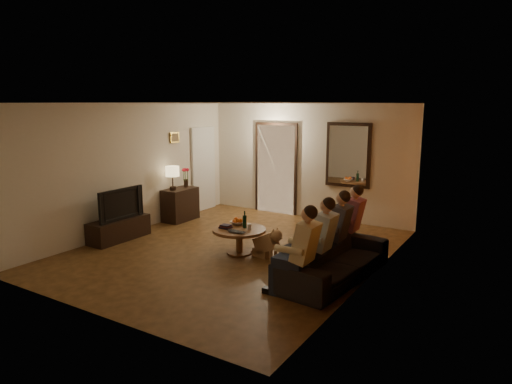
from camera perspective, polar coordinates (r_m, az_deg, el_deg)
The scene contains 33 objects.
floor at distance 8.27m, azimuth -2.89°, elevation -7.29°, with size 5.00×6.00×0.01m, color #3F2A11.
ceiling at distance 7.86m, azimuth -3.07°, elevation 11.03°, with size 5.00×6.00×0.01m, color white.
back_wall at distance 10.54m, azimuth 6.38°, elevation 3.86°, with size 5.00×0.02×2.60m, color beige.
front_wall at distance 5.80m, azimuth -20.12°, elevation -2.52°, with size 5.00×0.02×2.60m, color beige.
left_wall at distance 9.60m, azimuth -15.35°, elevation 2.85°, with size 0.02×6.00×2.60m, color beige.
right_wall at distance 6.87m, azimuth 14.42°, elevation -0.19°, with size 0.02×6.00×2.60m, color beige.
orange_accent at distance 6.87m, azimuth 14.34°, elevation -0.18°, with size 0.01×6.00×2.60m, color #DC5B25.
kitchen_doorway at distance 10.92m, azimuth 2.51°, elevation 2.84°, with size 1.00×0.06×2.10m, color #FFE0A5.
door_trim at distance 10.91m, azimuth 2.49°, elevation 2.83°, with size 1.12×0.04×2.22m, color black.
fridge_glimpse at distance 10.83m, azimuth 3.67°, elevation 1.96°, with size 0.45×0.03×1.70m, color silver.
mirror_frame at distance 10.09m, azimuth 11.45°, elevation 4.55°, with size 1.00×0.05×1.40m, color black.
mirror_glass at distance 10.07m, azimuth 11.39°, elevation 4.53°, with size 0.86×0.02×1.26m, color white.
white_door at distance 11.28m, azimuth -6.58°, elevation 2.89°, with size 0.06×0.85×2.04m, color white.
framed_art at distance 10.44m, azimuth -10.15°, elevation 6.73°, with size 0.03×0.28×0.24m, color #B28C33.
art_canvas at distance 10.43m, azimuth -10.09°, elevation 6.72°, with size 0.01×0.22×0.18m, color brown.
dresser at distance 10.41m, azimuth -9.45°, elevation -1.54°, with size 0.45×0.82×0.73m, color black.
table_lamp at distance 10.13m, azimuth -10.38°, elevation 1.73°, with size 0.30×0.30×0.54m, color beige, non-canonical shape.
flower_vase at distance 10.47m, azimuth -8.76°, elevation 1.79°, with size 0.14×0.14×0.44m, color red, non-canonical shape.
tv_stand at distance 9.23m, azimuth -16.74°, elevation -4.48°, with size 0.45×1.24×0.41m, color black.
tv at distance 9.11m, azimuth -16.91°, elevation -1.39°, with size 0.14×1.05×0.60m, color black.
sofa at distance 6.98m, azimuth 9.67°, elevation -8.17°, with size 0.85×2.17×0.63m, color black.
person_a at distance 6.15m, azimuth 5.67°, elevation -7.94°, with size 0.60×0.40×1.20m, color tan, non-canonical shape.
person_b at distance 6.67m, azimuth 7.97°, elevation -6.48°, with size 0.60×0.40×1.20m, color tan, non-canonical shape.
person_c at distance 7.20m, azimuth 9.92°, elevation -5.23°, with size 0.60×0.40×1.20m, color tan, non-canonical shape.
person_d at distance 7.74m, azimuth 11.59°, elevation -4.15°, with size 0.60×0.40×1.20m, color tan, non-canonical shape.
dog at distance 7.79m, azimuth 1.30°, elevation -6.28°, with size 0.56×0.24×0.56m, color olive, non-canonical shape.
coffee_table at distance 8.04m, azimuth -2.10°, elevation -6.15°, with size 0.93×0.93×0.45m, color brown.
bowl at distance 8.24m, azimuth -2.30°, elevation -3.86°, with size 0.26×0.26×0.06m, color white.
oranges at distance 8.22m, azimuth -2.31°, elevation -3.40°, with size 0.20×0.20×0.08m, color #D65312, non-canonical shape.
wine_bottle at distance 7.99m, azimuth -1.42°, elevation -3.42°, with size 0.07×0.07×0.31m, color black, non-canonical shape.
wine_glass at distance 7.90m, azimuth -0.83°, elevation -4.36°, with size 0.06×0.06×0.10m, color silver.
book_stack at distance 8.01m, azimuth -3.83°, elevation -4.29°, with size 0.20×0.15×0.07m, color black, non-canonical shape.
laptop at distance 7.69m, azimuth -2.66°, elevation -5.09°, with size 0.33×0.21×0.03m, color black.
Camera 1 is at (4.49, -6.45, 2.58)m, focal length 32.00 mm.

